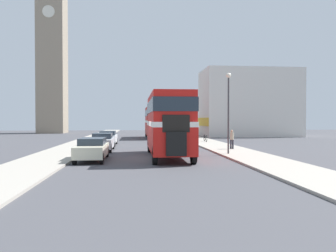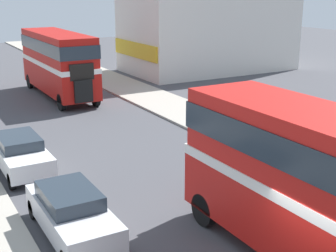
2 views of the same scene
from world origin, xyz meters
TOP-DOWN VIEW (x-y plane):
  - double_decker_bus at (1.12, 0.75)m, footprint 2.56×9.28m
  - bus_distant at (1.60, 24.43)m, footprint 2.53×9.65m
  - car_parked_mid at (-3.84, 5.78)m, footprint 1.70×4.35m
  - car_parked_far at (-3.94, 11.97)m, footprint 1.73×4.45m
  - bicycle_on_pavement at (6.80, 14.93)m, footprint 0.05×1.76m
  - shop_building_block at (16.65, 28.38)m, footprint 14.70×8.09m

SIDE VIEW (x-z plane):
  - bicycle_on_pavement at x=6.80m, z-range 0.09..0.87m
  - car_parked_far at x=-3.94m, z-range 0.03..1.47m
  - car_parked_mid at x=-3.84m, z-range 0.03..1.51m
  - double_decker_bus at x=1.12m, z-range 0.40..4.68m
  - bus_distant at x=1.60m, z-range 0.40..4.75m
  - shop_building_block at x=16.65m, z-range 0.00..10.37m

